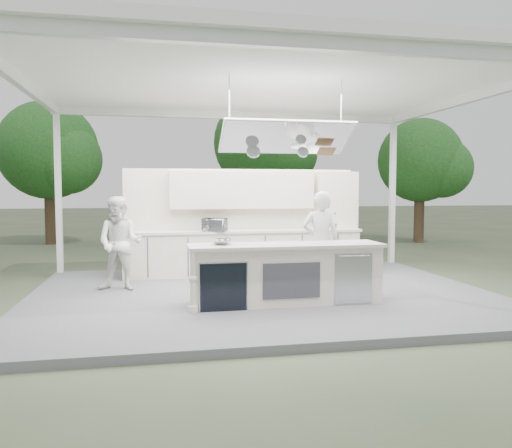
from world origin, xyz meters
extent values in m
plane|color=#4D573C|center=(0.00, 0.00, 0.00)|extent=(90.00, 90.00, 0.00)
cube|color=#55565A|center=(0.00, 0.00, 0.06)|extent=(8.00, 6.00, 0.12)
cube|color=white|center=(3.90, 2.90, 1.85)|extent=(0.12, 0.12, 3.70)
cube|color=white|center=(-3.90, 2.90, 1.85)|extent=(0.12, 0.12, 3.70)
cube|color=white|center=(0.00, 0.00, 3.78)|extent=(8.20, 6.20, 0.16)
cube|color=white|center=(0.00, -2.90, 3.62)|extent=(8.00, 0.12, 0.16)
cube|color=white|center=(0.00, 2.90, 3.62)|extent=(8.00, 0.12, 0.16)
cube|color=white|center=(-3.90, 0.00, 3.62)|extent=(0.12, 6.00, 0.16)
cube|color=white|center=(3.90, 0.00, 3.62)|extent=(0.12, 6.00, 0.16)
cube|color=white|center=(0.20, -0.90, 2.75)|extent=(2.00, 0.71, 0.43)
cube|color=white|center=(0.20, -0.90, 2.75)|extent=(2.06, 0.76, 0.46)
cylinder|color=white|center=(-0.70, -0.90, 3.23)|extent=(0.02, 0.02, 0.95)
cylinder|color=white|center=(1.10, -0.90, 3.23)|extent=(0.02, 0.02, 0.95)
cylinder|color=silver|center=(-0.30, -0.75, 2.53)|extent=(0.22, 0.14, 0.21)
cylinder|color=silver|center=(0.50, -0.80, 2.53)|extent=(0.18, 0.12, 0.18)
cube|color=olive|center=(0.90, -0.78, 2.55)|extent=(0.28, 0.18, 0.12)
cube|color=#F2E1CD|center=(0.20, -0.90, 0.57)|extent=(3.00, 0.70, 0.90)
cube|color=beige|center=(0.20, -0.90, 1.04)|extent=(3.10, 0.78, 0.05)
cylinder|color=#F2E1CD|center=(-1.30, -1.25, 0.58)|extent=(0.11, 0.11, 0.92)
cube|color=black|center=(-0.85, -1.25, 0.48)|extent=(0.70, 0.04, 0.72)
cube|color=silver|center=(-0.85, -1.26, 0.48)|extent=(0.74, 0.03, 0.72)
cube|color=#36363B|center=(0.20, -1.26, 0.54)|extent=(0.90, 0.02, 0.55)
cube|color=silver|center=(1.20, -1.26, 0.54)|extent=(0.62, 0.02, 0.78)
cube|color=#F2E1CD|center=(0.00, 1.90, 0.57)|extent=(5.00, 0.65, 0.90)
cube|color=beige|center=(0.00, 1.90, 1.04)|extent=(5.08, 0.72, 0.05)
cube|color=#F2E1CD|center=(0.00, 2.20, 1.25)|extent=(5.00, 0.10, 2.25)
cube|color=#F2E1CD|center=(0.00, 2.07, 1.92)|extent=(3.10, 0.38, 0.80)
cube|color=#F2E1CD|center=(2.10, 2.02, 1.67)|extent=(0.90, 0.45, 1.30)
cube|color=olive|center=(2.10, 2.02, 1.67)|extent=(0.84, 0.40, 0.03)
cylinder|color=silver|center=(2.00, 1.88, 1.13)|extent=(0.20, 0.20, 0.12)
cylinder|color=black|center=(2.00, 1.88, 1.29)|extent=(0.17, 0.17, 0.20)
cylinder|color=black|center=(2.35, 1.88, 1.12)|extent=(0.16, 0.16, 0.10)
cone|color=black|center=(2.35, 1.88, 1.29)|extent=(0.14, 0.14, 0.24)
cylinder|color=#443222|center=(-5.50, 10.00, 1.05)|extent=(0.36, 0.36, 2.10)
sphere|color=#316927|center=(-5.50, 10.00, 3.29)|extent=(3.40, 3.40, 3.40)
sphere|color=#316927|center=(-4.82, 9.49, 2.95)|extent=(2.38, 2.38, 2.38)
cylinder|color=#443222|center=(2.50, 12.00, 1.22)|extent=(0.36, 0.36, 2.45)
sphere|color=#316927|center=(2.50, 12.00, 3.85)|extent=(4.00, 4.00, 4.00)
sphere|color=#316927|center=(3.30, 11.40, 3.45)|extent=(2.80, 2.80, 2.80)
cylinder|color=#443222|center=(7.50, 8.00, 0.96)|extent=(0.36, 0.36, 1.92)
sphere|color=#316927|center=(7.50, 8.00, 2.97)|extent=(3.00, 3.00, 3.00)
sphere|color=#316927|center=(8.10, 7.55, 2.67)|extent=(2.10, 2.10, 2.10)
imported|color=silver|center=(1.02, -0.19, 1.01)|extent=(0.75, 0.61, 1.78)
imported|color=white|center=(-2.47, 0.67, 0.96)|extent=(0.95, 0.82, 1.69)
imported|color=silver|center=(-0.64, 1.70, 1.20)|extent=(0.57, 0.47, 0.27)
imported|color=#ADAFB4|center=(-0.82, -0.83, 1.11)|extent=(0.37, 0.37, 0.07)
imported|color=#B4B6BB|center=(-0.77, -0.65, 1.11)|extent=(0.28, 0.28, 0.08)
camera|label=1|loc=(-1.80, -8.54, 1.94)|focal=35.00mm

